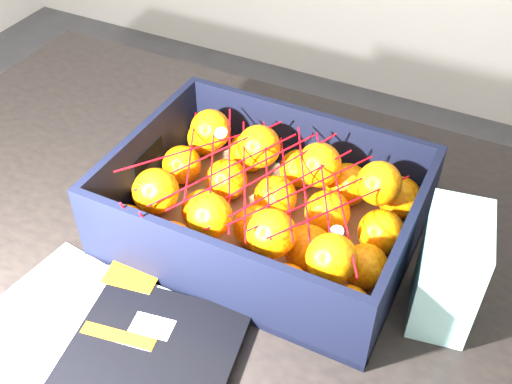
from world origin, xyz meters
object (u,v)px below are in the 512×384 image
at_px(magazine_stack, 96,363).
at_px(retail_carton, 449,271).
at_px(produce_crate, 265,214).
at_px(table, 206,255).

height_order(magazine_stack, retail_carton, retail_carton).
distance_m(magazine_stack, produce_crate, 0.32).
height_order(table, retail_carton, retail_carton).
bearing_deg(magazine_stack, table, 94.14).
height_order(table, produce_crate, produce_crate).
distance_m(table, retail_carton, 0.43).
distance_m(magazine_stack, retail_carton, 0.46).
bearing_deg(retail_carton, table, 166.80).
xyz_separation_m(magazine_stack, produce_crate, (0.09, 0.31, 0.03)).
distance_m(produce_crate, retail_carton, 0.28).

